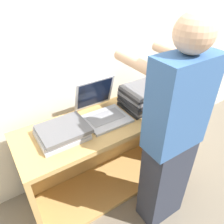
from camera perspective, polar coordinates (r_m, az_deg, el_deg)
ground_plane at (r=2.15m, az=2.87°, el=-22.72°), size 12.00×12.00×0.00m
wall_back at (r=1.81m, az=-7.91°, el=14.65°), size 8.00×0.05×2.40m
cart at (r=2.02m, az=-2.37°, el=-9.96°), size 1.43×0.52×0.78m
laptop_open at (r=1.73m, az=-2.50°, el=0.45°), size 0.34×0.37×0.29m
laptop_stack_left at (r=1.58m, az=-12.88°, el=-5.11°), size 0.35×0.30×0.08m
laptop_stack_right at (r=1.86m, az=8.25°, el=3.96°), size 0.36×0.31×0.19m
person at (r=1.54m, az=15.26°, el=-7.01°), size 0.40×0.53×1.62m
inventory_tag at (r=1.76m, az=9.90°, el=5.78°), size 0.06×0.02×0.01m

